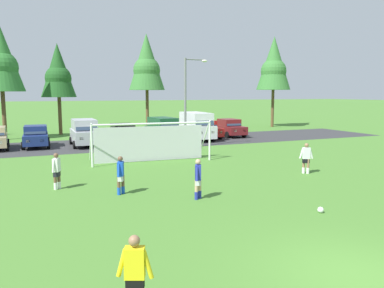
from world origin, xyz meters
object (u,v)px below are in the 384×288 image
soccer_goal (151,141)px  parked_car_slot_center_right (163,130)px  soccer_ball (321,210)px  player_striker_near (306,158)px  player_winger_left (121,175)px  player_midfield_center (57,171)px  parked_car_slot_right (197,125)px  referee (135,277)px  player_defender_far (198,179)px  parked_car_slot_far_right (205,129)px  parked_car_slot_center_left (85,132)px  parked_car_slot_center (123,134)px  parked_car_slot_end (229,128)px  street_lamp (188,102)px  parked_car_slot_left (36,136)px

soccer_goal → parked_car_slot_center_right: (3.82, 8.66, -0.18)m
soccer_ball → player_striker_near: bearing=54.5°
soccer_ball → player_winger_left: size_ratio=0.13×
player_midfield_center → parked_car_slot_right: (13.06, 14.06, 0.52)m
soccer_ball → player_midfield_center: player_midfield_center is taller
referee → player_defender_far: same height
soccer_goal → parked_car_slot_far_right: bearing=49.5°
parked_car_slot_center_right → parked_car_slot_right: 3.32m
parked_car_slot_center_right → player_striker_near: bearing=-80.1°
parked_car_slot_center_left → parked_car_slot_center: (3.10, -0.30, -0.24)m
soccer_goal → referee: bearing=-108.2°
referee → parked_car_slot_right: parked_car_slot_right is taller
parked_car_slot_center_left → parked_car_slot_end: parked_car_slot_center_left is taller
player_midfield_center → player_striker_near: bearing=-7.8°
player_striker_near → parked_car_slot_far_right: (1.83, 16.59, 0.05)m
player_striker_near → parked_car_slot_center: size_ratio=0.39×
parked_car_slot_center → street_lamp: size_ratio=0.61×
player_striker_near → player_midfield_center: size_ratio=1.00×
player_winger_left → player_defender_far: bearing=-35.8°
parked_car_slot_far_right → street_lamp: (-4.07, -5.51, 2.71)m
player_striker_near → parked_car_slot_left: (-13.04, 16.51, 0.05)m
player_midfield_center → player_defender_far: 6.48m
parked_car_slot_center_right → soccer_goal: bearing=-113.8°
parked_car_slot_center → player_striker_near: bearing=-67.9°
player_defender_far → player_midfield_center: bearing=142.5°
soccer_goal → parked_car_slot_end: soccer_goal is taller
referee → parked_car_slot_end: (16.61, 26.48, 0.05)m
parked_car_slot_right → player_defender_far: bearing=-113.7°
soccer_goal → player_winger_left: 7.93m
parked_car_slot_center_left → parked_car_slot_end: size_ratio=1.09×
parked_car_slot_left → parked_car_slot_center_left: 3.75m
parked_car_slot_left → parked_car_slot_right: size_ratio=0.88×
player_winger_left → parked_car_slot_center_left: (0.68, 16.06, 0.29)m
parked_car_slot_left → parked_car_slot_right: (13.63, -0.75, 0.47)m
player_striker_near → parked_car_slot_center: parked_car_slot_center is taller
player_defender_far → parked_car_slot_end: bearing=58.0°
parked_car_slot_center → parked_car_slot_right: bearing=2.3°
player_midfield_center → player_defender_far: bearing=-37.5°
parked_car_slot_right → player_striker_near: bearing=-92.1°
soccer_goal → player_midfield_center: bearing=-139.4°
parked_car_slot_center_right → parked_car_slot_far_right: bearing=13.9°
parked_car_slot_center_right → parked_car_slot_far_right: (4.54, 1.12, -0.24)m
soccer_goal → player_defender_far: (-0.81, -9.05, -0.47)m
player_midfield_center → parked_car_slot_left: (-0.57, 14.81, 0.05)m
soccer_goal → referee: 16.97m
player_midfield_center → parked_car_slot_center_right: bearing=54.6°
soccer_goal → street_lamp: street_lamp is taller
referee → parked_car_slot_center_left: (2.44, 25.09, 0.29)m
player_defender_far → parked_car_slot_end: (12.13, 19.41, 0.05)m
player_striker_near → parked_car_slot_far_right: bearing=83.7°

